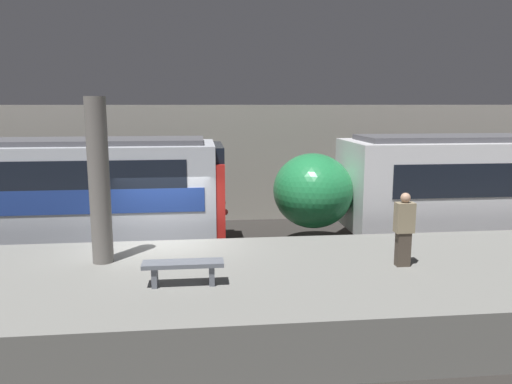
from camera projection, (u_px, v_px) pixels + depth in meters
ground_plane at (163, 282)px, 12.52m from camera, size 120.00×120.00×0.00m
platform at (153, 300)px, 9.96m from camera, size 40.00×5.03×1.09m
station_rear_barrier at (174, 164)px, 18.66m from camera, size 50.00×0.15×4.38m
support_pillar_near at (99, 181)px, 10.35m from camera, size 0.43×0.43×3.48m
person_waiting at (404, 228)px, 10.26m from camera, size 0.38×0.24×1.54m
platform_bench at (183, 267)px, 9.24m from camera, size 1.50×0.40×0.45m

